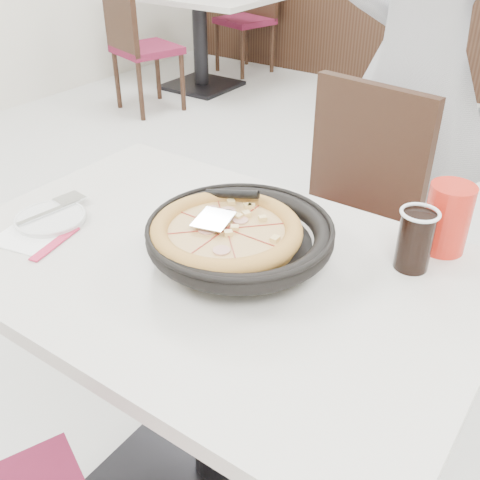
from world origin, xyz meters
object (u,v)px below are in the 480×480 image
Objects in this scene: cola_glass at (415,242)px; pizza at (226,237)px; main_table at (213,378)px; pizza_pan at (240,243)px; side_plate at (51,219)px; red_cup at (447,218)px; bg_chair_left_far at (245,18)px; bg_table_left at (200,42)px; chair_far at (328,241)px; diner_person at (416,73)px; bg_chair_left_near at (147,46)px.

pizza is at bearing -148.60° from cola_glass.
main_table is 0.42m from pizza_pan.
pizza is 0.47m from side_plate.
red_cup reaches higher than side_plate.
red_cup is 4.26m from bg_chair_left_far.
pizza_pan reaches higher than side_plate.
bg_table_left is (-2.38, 2.94, 0.00)m from main_table.
chair_far is at bearing -44.26° from bg_table_left.
main_table is at bearing 12.93° from side_plate.
pizza is (-0.02, -0.02, 0.02)m from pizza_pan.
red_cup is at bearing 40.63° from pizza.
pizza reaches higher than bg_table_left.
cola_glass is 1.02m from diner_person.
red_cup is 0.17× the size of bg_chair_left_near.
bg_chair_left_far is (-2.36, 3.56, 0.10)m from main_table.
main_table is at bearing -155.74° from pizza.
pizza is (0.04, 0.02, 0.44)m from main_table.
red_cup is (0.83, 0.43, 0.07)m from side_plate.
diner_person is at bearing 114.97° from red_cup.
diner_person reaches higher than chair_far.
bg_table_left is (-2.42, 2.93, -0.44)m from pizza.
bg_chair_left_far is (-2.42, 3.52, -0.32)m from pizza_pan.
diner_person reaches higher than pizza.
side_plate is at bearing 67.83° from chair_far.
cola_glass is at bearing 30.42° from pizza_pan.
pizza is 3.82m from bg_table_left.
diner_person is (-0.36, 0.95, 0.08)m from cola_glass.
cola_glass is at bearing -44.53° from bg_table_left.
bg_chair_left_far is at bearing 123.55° from main_table.
side_plate is at bearing -166.10° from pizza.
chair_far is 1.00× the size of bg_chair_left_near.
chair_far is at bearing 59.66° from side_plate.
pizza_pan is (0.06, -0.58, 0.32)m from chair_far.
diner_person is 3.03m from bg_table_left.
main_table is 0.67× the size of diner_person.
bg_chair_left_far is (-2.38, 2.38, -0.42)m from diner_person.
pizza is at bearing 138.78° from bg_chair_left_far.
main_table is 1.00× the size of bg_table_left.
diner_person reaches higher than side_plate.
diner_person is 1.89× the size of bg_chair_left_near.
main_table is 3.27m from bg_chair_left_near.
main_table is 3.79m from bg_table_left.
red_cup is at bearing 40.43° from pizza_pan.
main_table is 1.26× the size of bg_chair_left_far.
bg_chair_left_near is at bearing 105.26° from bg_chair_left_far.
chair_far is 3.33m from bg_table_left.
bg_chair_left_near reaches higher than pizza.
chair_far is 5.59× the size of side_plate.
pizza_pan is at bearing 90.87° from diner_person.
diner_person is at bearing 149.65° from bg_chair_left_far.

